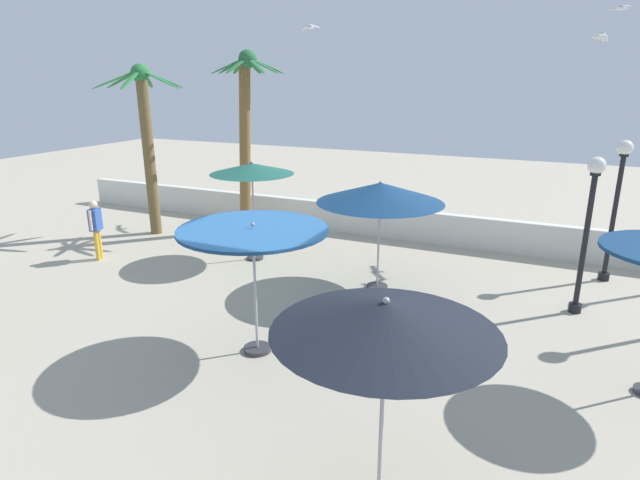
# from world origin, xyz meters

# --- Properties ---
(ground_plane) EXTENTS (56.00, 56.00, 0.00)m
(ground_plane) POSITION_xyz_m (0.00, 0.00, 0.00)
(ground_plane) COLOR #B2A893
(boundary_wall) EXTENTS (25.20, 0.30, 1.00)m
(boundary_wall) POSITION_xyz_m (0.00, 8.19, 0.50)
(boundary_wall) COLOR silver
(boundary_wall) RESTS_ON ground_plane
(patio_umbrella_0) EXTENTS (2.55, 2.55, 2.84)m
(patio_umbrella_0) POSITION_xyz_m (3.44, -2.97, 2.58)
(patio_umbrella_0) COLOR #333338
(patio_umbrella_0) RESTS_ON ground_plane
(patio_umbrella_1) EXTENTS (3.07, 3.07, 2.73)m
(patio_umbrella_1) POSITION_xyz_m (1.13, 3.85, 2.44)
(patio_umbrella_1) COLOR #333338
(patio_umbrella_1) RESTS_ON ground_plane
(patio_umbrella_2) EXTENTS (2.35, 2.35, 2.86)m
(patio_umbrella_2) POSITION_xyz_m (-2.83, 4.51, 2.62)
(patio_umbrella_2) COLOR #333338
(patio_umbrella_2) RESTS_ON ground_plane
(patio_umbrella_4) EXTENTS (2.76, 2.76, 2.58)m
(patio_umbrella_4) POSITION_xyz_m (0.04, -0.14, 2.31)
(patio_umbrella_4) COLOR #333338
(patio_umbrella_4) RESTS_ON ground_plane
(palm_tree_0) EXTENTS (2.96, 2.85, 5.49)m
(palm_tree_0) POSITION_xyz_m (-7.33, 5.45, 3.38)
(palm_tree_0) COLOR brown
(palm_tree_0) RESTS_ON ground_plane
(palm_tree_1) EXTENTS (2.38, 2.37, 5.91)m
(palm_tree_1) POSITION_xyz_m (-4.54, 7.00, 3.62)
(palm_tree_1) COLOR brown
(palm_tree_1) RESTS_ON ground_plane
(lamp_post_1) EXTENTS (0.37, 0.37, 3.62)m
(lamp_post_1) POSITION_xyz_m (6.33, 6.85, 2.24)
(lamp_post_1) COLOR black
(lamp_post_1) RESTS_ON ground_plane
(lamp_post_3) EXTENTS (0.36, 0.36, 3.51)m
(lamp_post_3) POSITION_xyz_m (5.64, 4.37, 2.16)
(lamp_post_3) COLOR black
(lamp_post_3) RESTS_ON ground_plane
(guest_0) EXTENTS (0.34, 0.54, 1.75)m
(guest_0) POSITION_xyz_m (-6.93, 2.60, 1.07)
(guest_0) COLOR gold
(guest_0) RESTS_ON ground_plane
(seagull_0) EXTENTS (0.42, 1.22, 0.20)m
(seagull_0) POSITION_xyz_m (5.48, 8.20, 6.08)
(seagull_0) COLOR white
(seagull_1) EXTENTS (1.07, 0.77, 0.18)m
(seagull_1) POSITION_xyz_m (-3.62, 10.02, 6.75)
(seagull_1) COLOR white
(seagull_2) EXTENTS (0.60, 0.90, 0.14)m
(seagull_2) POSITION_xyz_m (5.96, 9.80, 6.90)
(seagull_2) COLOR white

